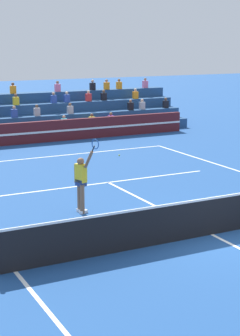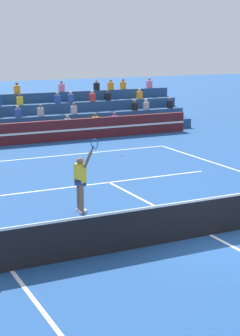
% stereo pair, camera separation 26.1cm
% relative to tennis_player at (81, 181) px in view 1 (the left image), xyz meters
% --- Properties ---
extents(ground_plane, '(120.00, 120.00, 0.00)m').
position_rel_tennis_player_xyz_m(ground_plane, '(2.35, -3.47, -0.99)').
color(ground_plane, navy).
extents(court_lines, '(11.10, 23.90, 0.01)m').
position_rel_tennis_player_xyz_m(court_lines, '(2.35, -3.47, -0.98)').
color(court_lines, white).
rests_on(court_lines, ground).
extents(tennis_net, '(12.00, 0.10, 1.10)m').
position_rel_tennis_player_xyz_m(tennis_net, '(2.35, -3.47, -0.44)').
color(tennis_net, black).
rests_on(tennis_net, ground).
extents(sponsor_banner_wall, '(18.00, 0.26, 1.10)m').
position_rel_tennis_player_xyz_m(sponsor_banner_wall, '(2.35, 12.07, -0.44)').
color(sponsor_banner_wall, '#51191E').
rests_on(sponsor_banner_wall, ground).
extents(bleacher_stand, '(20.29, 3.80, 2.83)m').
position_rel_tennis_player_xyz_m(bleacher_stand, '(2.35, 15.24, -0.15)').
color(bleacher_stand, navy).
rests_on(bleacher_stand, ground).
extents(tennis_player, '(0.43, 1.12, 2.43)m').
position_rel_tennis_player_xyz_m(tennis_player, '(0.00, 0.00, 0.00)').
color(tennis_player, brown).
rests_on(tennis_player, ground).
extents(tennis_ball, '(0.07, 0.07, 0.07)m').
position_rel_tennis_player_xyz_m(tennis_ball, '(4.95, 7.15, -0.95)').
color(tennis_ball, '#C6DB33').
rests_on(tennis_ball, ground).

